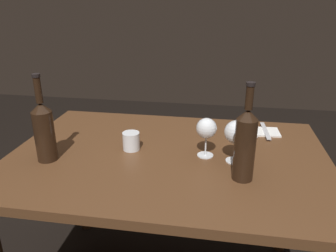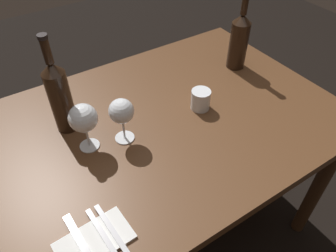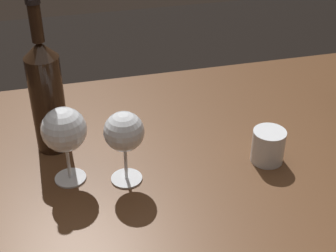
{
  "view_description": "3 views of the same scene",
  "coord_description": "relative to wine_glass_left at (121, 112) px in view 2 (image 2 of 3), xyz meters",
  "views": [
    {
      "loc": [
        0.2,
        -1.21,
        1.35
      ],
      "look_at": [
        0.0,
        -0.01,
        0.87
      ],
      "focal_mm": 35.41,
      "sensor_mm": 36.0,
      "label": 1
    },
    {
      "loc": [
        0.45,
        0.73,
        1.51
      ],
      "look_at": [
        0.03,
        0.09,
        0.79
      ],
      "focal_mm": 34.16,
      "sensor_mm": 36.0,
      "label": 2
    },
    {
      "loc": [
        0.27,
        0.83,
        1.41
      ],
      "look_at": [
        0.06,
        0.01,
        0.86
      ],
      "focal_mm": 53.45,
      "sensor_mm": 36.0,
      "label": 3
    }
  ],
  "objects": [
    {
      "name": "wine_glass_left",
      "position": [
        0.0,
        0.0,
        0.0
      ],
      "size": [
        0.08,
        0.08,
        0.16
      ],
      "color": "white",
      "rests_on": "dining_table"
    },
    {
      "name": "wine_bottle_second",
      "position": [
        0.14,
        -0.16,
        0.02
      ],
      "size": [
        0.07,
        0.07,
        0.35
      ],
      "color": "black",
      "rests_on": "dining_table"
    },
    {
      "name": "table_knife",
      "position": [
        0.27,
        0.29,
        -0.11
      ],
      "size": [
        0.03,
        0.21,
        0.0
      ],
      "color": "silver",
      "rests_on": "folded_napkin"
    },
    {
      "name": "fork_inner",
      "position": [
        0.21,
        0.29,
        -0.11
      ],
      "size": [
        0.02,
        0.18,
        0.0
      ],
      "color": "silver",
      "rests_on": "folded_napkin"
    },
    {
      "name": "wine_glass_right",
      "position": [
        0.11,
        -0.03,
        0.0
      ],
      "size": [
        0.09,
        0.09,
        0.17
      ],
      "color": "white",
      "rests_on": "dining_table"
    },
    {
      "name": "dining_table",
      "position": [
        -0.15,
        -0.01,
        -0.21
      ],
      "size": [
        1.3,
        0.9,
        0.74
      ],
      "color": "#56351E",
      "rests_on": "ground"
    },
    {
      "name": "ground_plane",
      "position": [
        -0.15,
        -0.01,
        -0.86
      ],
      "size": [
        6.0,
        6.0,
        0.0
      ],
      "primitive_type": "plane",
      "color": "black"
    },
    {
      "name": "fork_outer",
      "position": [
        0.19,
        0.29,
        -0.11
      ],
      "size": [
        0.02,
        0.18,
        0.0
      ],
      "color": "silver",
      "rests_on": "folded_napkin"
    },
    {
      "name": "folded_napkin",
      "position": [
        0.24,
        0.29,
        -0.11
      ],
      "size": [
        0.2,
        0.12,
        0.01
      ],
      "color": "white",
      "rests_on": "dining_table"
    },
    {
      "name": "wine_bottle",
      "position": [
        -0.62,
        -0.14,
        0.01
      ],
      "size": [
        0.08,
        0.08,
        0.35
      ],
      "color": "black",
      "rests_on": "dining_table"
    },
    {
      "name": "water_tumbler",
      "position": [
        -0.31,
        0.01,
        -0.08
      ],
      "size": [
        0.07,
        0.07,
        0.08
      ],
      "color": "white",
      "rests_on": "dining_table"
    }
  ]
}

